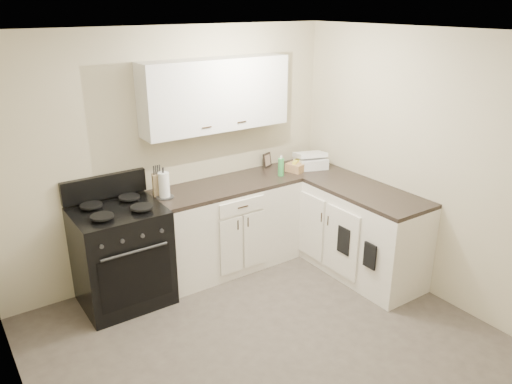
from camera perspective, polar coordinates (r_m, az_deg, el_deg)
floor at (r=4.30m, az=2.56°, el=-18.01°), size 3.60×3.60×0.00m
ceiling at (r=3.35m, az=3.28°, el=17.47°), size 3.60×3.60×0.00m
wall_back at (r=5.11m, az=-9.41°, el=4.16°), size 3.60×0.00×3.60m
wall_right at (r=4.88m, az=20.01°, el=2.37°), size 0.00×3.60×3.60m
wall_left at (r=3.03m, az=-25.87°, el=-9.97°), size 0.00×3.60×3.60m
base_cabinets_back at (r=5.33m, az=-3.37°, el=-4.09°), size 1.55×0.60×0.90m
base_cabinets_right at (r=5.46m, az=9.96°, el=-3.72°), size 0.60×1.90×0.90m
countertop_back at (r=5.14m, az=-3.48°, el=0.66°), size 1.55×0.60×0.04m
countertop_right at (r=5.28m, az=10.27°, el=0.91°), size 0.60×1.90×0.04m
upper_cabinets at (r=5.03m, az=-4.61°, el=11.04°), size 1.55×0.30×0.70m
stove at (r=4.87m, az=-15.08°, el=-7.22°), size 0.80×0.68×0.97m
knife_block at (r=4.90m, az=-11.15°, el=0.82°), size 0.11×0.11×0.21m
paper_towel at (r=4.82m, az=-10.46°, el=0.78°), size 0.13×0.13×0.25m
soap_bottle at (r=5.37m, az=2.87°, el=2.86°), size 0.06×0.06×0.19m
picture_frame at (r=5.66m, az=1.29°, el=3.68°), size 0.13×0.08×0.16m
wicker_basket at (r=5.58m, az=4.88°, el=2.96°), size 0.31×0.25×0.09m
countertop_grill at (r=5.69m, az=6.28°, el=3.42°), size 0.40×0.38×0.12m
oven_mitt_near at (r=4.81m, az=12.87°, el=-7.12°), size 0.02×0.14×0.25m
oven_mitt_far at (r=5.02m, az=10.01°, el=-5.48°), size 0.02×0.16×0.28m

